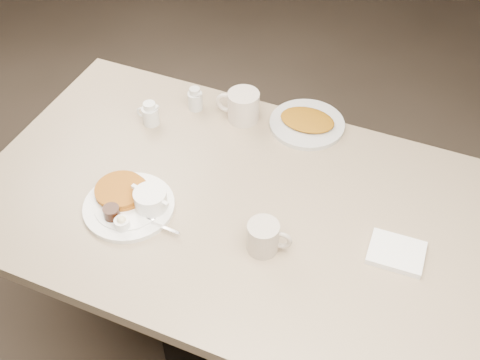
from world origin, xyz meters
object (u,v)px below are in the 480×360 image
at_px(main_plate, 132,202).
at_px(diner_table, 237,239).
at_px(coffee_mug_near, 264,237).
at_px(coffee_mug_far, 242,106).
at_px(creamer_left, 150,114).
at_px(creamer_right, 195,99).
at_px(hash_plate, 307,123).

bearing_deg(main_plate, diner_table, 26.94).
height_order(coffee_mug_near, coffee_mug_far, coffee_mug_far).
bearing_deg(coffee_mug_near, coffee_mug_far, 118.96).
bearing_deg(main_plate, coffee_mug_far, 74.45).
bearing_deg(coffee_mug_far, coffee_mug_near, -61.04).
bearing_deg(diner_table, main_plate, -153.06).
xyz_separation_m(main_plate, creamer_left, (-0.13, 0.34, 0.01)).
xyz_separation_m(diner_table, creamer_right, (-0.29, 0.33, 0.21)).
xyz_separation_m(main_plate, coffee_mug_near, (0.39, 0.01, 0.02)).
xyz_separation_m(main_plate, coffee_mug_far, (0.13, 0.48, 0.03)).
distance_m(main_plate, coffee_mug_near, 0.39).
height_order(main_plate, creamer_left, creamer_left).
distance_m(creamer_left, hash_plate, 0.50).
relative_size(creamer_left, creamer_right, 1.03).
distance_m(creamer_left, creamer_right, 0.16).
xyz_separation_m(coffee_mug_far, creamer_right, (-0.16, -0.01, -0.01)).
height_order(coffee_mug_near, hash_plate, coffee_mug_near).
relative_size(diner_table, coffee_mug_near, 11.91).
distance_m(coffee_mug_far, creamer_left, 0.30).
relative_size(coffee_mug_far, creamer_left, 1.81).
bearing_deg(diner_table, creamer_left, 152.03).
relative_size(main_plate, coffee_mug_far, 2.20).
distance_m(coffee_mug_near, hash_plate, 0.52).
height_order(coffee_mug_far, creamer_right, coffee_mug_far).
bearing_deg(creamer_right, main_plate, -86.35).
xyz_separation_m(coffee_mug_near, creamer_left, (-0.52, 0.33, -0.01)).
distance_m(diner_table, creamer_right, 0.49).
height_order(main_plate, hash_plate, main_plate).
height_order(coffee_mug_far, creamer_left, coffee_mug_far).
bearing_deg(creamer_right, coffee_mug_near, -47.22).
xyz_separation_m(creamer_left, hash_plate, (0.47, 0.18, -0.02)).
bearing_deg(main_plate, creamer_right, 93.65).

